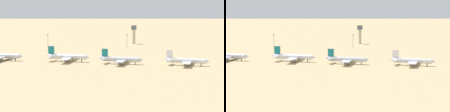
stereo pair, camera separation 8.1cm
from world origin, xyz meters
TOP-DOWN VIEW (x-y plane):
  - ground at (0.00, 0.00)m, footprint 4000.00×4000.00m
  - parked_jet_orange_2 at (-74.34, 2.82)m, footprint 34.70×29.21m
  - parked_jet_teal_3 at (-22.00, 4.81)m, footprint 35.85×30.07m
  - parked_jet_teal_4 at (20.81, -1.00)m, footprint 34.14×28.73m
  - parked_jet_white_5 at (69.09, -0.42)m, footprint 33.92×28.72m
  - control_tower at (14.07, 143.52)m, footprint 5.20×5.20m
  - light_pole_west at (12.90, 95.83)m, footprint 1.80×0.50m
  - light_pole_mid at (-66.54, 98.49)m, footprint 1.80×0.50m

SIDE VIEW (x-z plane):
  - ground at x=0.00m, z-range 0.00..0.00m
  - parked_jet_white_5 at x=69.09m, z-range -1.93..9.27m
  - parked_jet_teal_4 at x=20.81m, z-range -1.94..9.34m
  - parked_jet_orange_2 at x=-74.34m, z-range -1.97..9.49m
  - parked_jet_teal_3 at x=-22.00m, z-range -2.04..9.81m
  - light_pole_mid at x=-66.54m, z-range 1.15..13.71m
  - light_pole_west at x=12.90m, z-range 1.18..14.93m
  - control_tower at x=14.07m, z-range 2.02..21.50m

